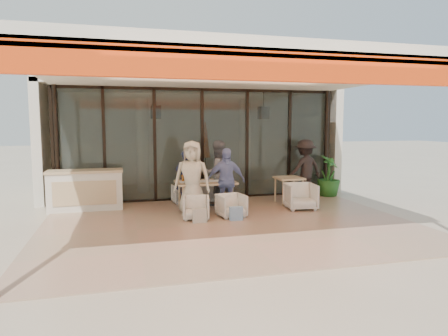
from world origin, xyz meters
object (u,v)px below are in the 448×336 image
Objects in this scene: chair_far_right at (213,192)px; diner_cream at (192,178)px; potted_palm at (329,176)px; side_chair at (301,195)px; diner_periwinkle at (226,181)px; diner_navy at (186,179)px; dining_table at (205,183)px; standing_woman at (305,169)px; diner_grey at (217,173)px; chair_near_right at (231,205)px; chair_near_left at (196,207)px; side_table at (289,181)px; chair_far_left at (183,193)px; host_counter at (86,190)px.

chair_far_right is 1.74m from diner_cream.
side_chair is at bearing -137.33° from potted_palm.
diner_navy is at bearing 137.99° from diner_periwinkle.
chair_far_right is at bearing 79.37° from diner_cream.
diner_periwinkle reaches higher than dining_table.
standing_woman reaches higher than chair_far_right.
diner_navy is 0.87× the size of diner_grey.
chair_near_left is at bearing 170.94° from chair_near_right.
diner_grey is 2.36× the size of side_table.
side_chair is at bearing 18.40° from chair_near_left.
chair_far_left is 0.46× the size of potted_palm.
chair_near_right reaches higher than chair_far_left.
chair_far_right is at bearing 4.04° from host_counter.
standing_woman is (3.22, 0.91, 0.18)m from dining_table.
diner_grey is 1.39× the size of potted_palm.
chair_near_right is (3.37, -1.66, -0.22)m from host_counter.
chair_far_left is 0.33× the size of diner_cream.
host_counter is 1.05× the size of diner_grey.
standing_woman is (0.84, 0.75, 0.23)m from side_table.
diner_periwinkle is 1.28× the size of potted_palm.
host_counter is 3.39m from chair_far_right.
potted_palm is (1.63, 1.50, 0.25)m from side_chair.
side_table is at bearing 20.78° from chair_near_right.
chair_far_left is at bearing 110.33° from diner_cream.
side_chair reaches higher than chair_far_left.
potted_palm is at bearing 173.61° from chair_far_left.
side_chair is (2.79, -0.13, -0.52)m from diner_cream.
dining_table is (2.94, -0.71, 0.16)m from host_counter.
diner_periwinkle is (0.84, -0.90, 0.04)m from diner_navy.
chair_near_left is 0.84m from chair_near_right.
side_chair is (1.95, -0.13, -0.43)m from diner_periwinkle.
dining_table is 1.10m from chair_far_left.
host_counter is 3.04m from chair_near_left.
diner_cream is 2.84m from side_chair.
dining_table is 0.64m from diner_grey.
chair_far_left is 0.97× the size of chair_near_left.
host_counter is 3.05× the size of chair_near_left.
chair_far_left is 0.95× the size of chair_near_right.
diner_navy is 4.45m from potted_palm.
diner_grey is at bearing 94.97° from diner_periwinkle.
side_chair is at bearing 167.61° from diner_navy.
diner_periwinkle reaches higher than host_counter.
chair_near_right is at bearing -150.15° from side_table.
diner_periwinkle is at bearing 41.60° from chair_near_left.
diner_cream reaches higher than potted_palm.
potted_palm is at bearing 37.58° from diner_cream.
diner_grey is 0.90m from diner_periwinkle.
diner_grey reaches higher than standing_woman.
chair_far_left is 0.38× the size of diner_navy.
dining_table is at bearing 173.53° from side_chair.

